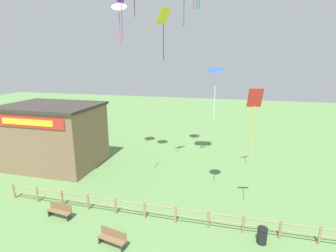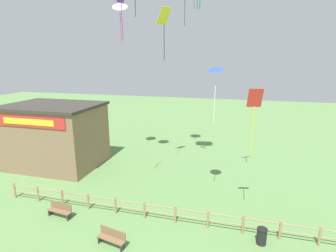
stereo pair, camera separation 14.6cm
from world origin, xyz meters
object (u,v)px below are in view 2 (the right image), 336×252
(kite_red_diamond, at_px, (254,107))
(kite_yellow_diamond, at_px, (164,21))
(park_bench_near_fence, at_px, (112,237))
(seaside_building, at_px, (55,135))
(park_bench_by_building, at_px, (60,210))
(kite_blue_delta, at_px, (216,72))
(kite_purple_streamer, at_px, (121,4))
(kite_white_delta, at_px, (120,7))
(trash_bin, at_px, (262,236))

(kite_red_diamond, distance_m, kite_yellow_diamond, 10.06)
(park_bench_near_fence, bearing_deg, seaside_building, 138.39)
(park_bench_by_building, bearing_deg, kite_blue_delta, 25.66)
(park_bench_near_fence, distance_m, kite_purple_streamer, 12.94)
(kite_white_delta, relative_size, kite_yellow_diamond, 0.88)
(kite_white_delta, bearing_deg, kite_yellow_diamond, -21.28)
(trash_bin, relative_size, kite_purple_streamer, 0.31)
(seaside_building, xyz_separation_m, kite_red_diamond, (16.90, -4.68, 4.17))
(kite_blue_delta, distance_m, kite_white_delta, 11.42)
(kite_purple_streamer, xyz_separation_m, kite_yellow_diamond, (1.07, 5.29, -0.29))
(seaside_building, height_order, park_bench_near_fence, seaside_building)
(kite_white_delta, bearing_deg, kite_purple_streamer, -64.86)
(park_bench_near_fence, height_order, kite_red_diamond, kite_red_diamond)
(kite_blue_delta, bearing_deg, kite_red_diamond, -35.17)
(park_bench_near_fence, xyz_separation_m, kite_yellow_diamond, (0.24, 9.55, 11.90))
(kite_purple_streamer, xyz_separation_m, kite_red_diamond, (7.72, -0.05, -5.63))
(kite_blue_delta, relative_size, kite_yellow_diamond, 0.93)
(kite_blue_delta, xyz_separation_m, kite_red_diamond, (2.31, -1.63, -1.79))
(kite_blue_delta, xyz_separation_m, kite_purple_streamer, (-5.41, -1.58, 3.84))
(trash_bin, height_order, kite_yellow_diamond, kite_yellow_diamond)
(kite_white_delta, distance_m, kite_purple_streamer, 7.81)
(kite_blue_delta, height_order, kite_yellow_diamond, kite_yellow_diamond)
(park_bench_by_building, height_order, kite_white_delta, kite_white_delta)
(park_bench_near_fence, bearing_deg, kite_purple_streamer, 101.05)
(park_bench_near_fence, relative_size, trash_bin, 1.85)
(kite_blue_delta, bearing_deg, kite_purple_streamer, -163.72)
(kite_yellow_diamond, bearing_deg, kite_purple_streamer, -101.43)
(trash_bin, xyz_separation_m, kite_white_delta, (-11.77, 9.09, 13.45))
(kite_purple_streamer, distance_m, kite_red_diamond, 9.55)
(kite_yellow_diamond, bearing_deg, park_bench_by_building, -119.73)
(kite_white_delta, xyz_separation_m, kite_red_diamond, (10.99, -7.03, -6.86))
(kite_blue_delta, bearing_deg, park_bench_by_building, -154.34)
(trash_bin, height_order, kite_white_delta, kite_white_delta)
(seaside_building, relative_size, kite_yellow_diamond, 2.15)
(seaside_building, relative_size, park_bench_near_fence, 4.92)
(kite_blue_delta, distance_m, kite_red_diamond, 3.35)
(kite_red_diamond, relative_size, kite_yellow_diamond, 0.95)
(park_bench_by_building, distance_m, kite_red_diamond, 13.25)
(kite_white_delta, xyz_separation_m, kite_purple_streamer, (3.28, -6.98, -1.23))
(trash_bin, bearing_deg, kite_yellow_diamond, 135.08)
(kite_yellow_diamond, bearing_deg, kite_red_diamond, -38.76)
(kite_purple_streamer, bearing_deg, kite_blue_delta, 16.28)
(kite_red_diamond, bearing_deg, seaside_building, 164.53)
(trash_bin, bearing_deg, seaside_building, 159.12)
(park_bench_by_building, xyz_separation_m, kite_blue_delta, (8.90, 4.27, 8.34))
(trash_bin, distance_m, kite_purple_streamer, 15.03)
(park_bench_by_building, distance_m, trash_bin, 12.00)
(trash_bin, xyz_separation_m, kite_purple_streamer, (-8.49, 2.11, 12.22))
(park_bench_near_fence, bearing_deg, kite_red_diamond, 31.48)
(kite_red_diamond, xyz_separation_m, kite_yellow_diamond, (-6.65, 5.34, 5.34))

